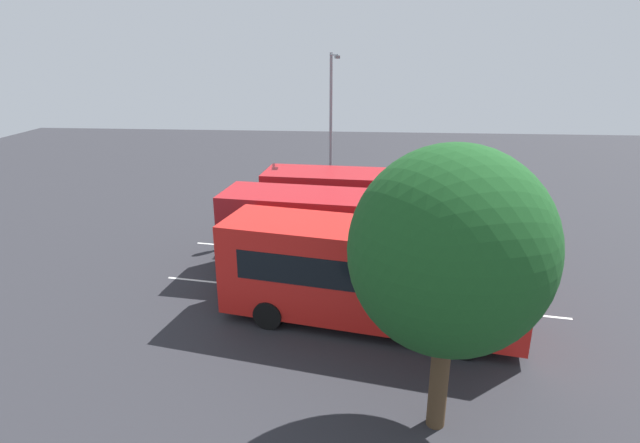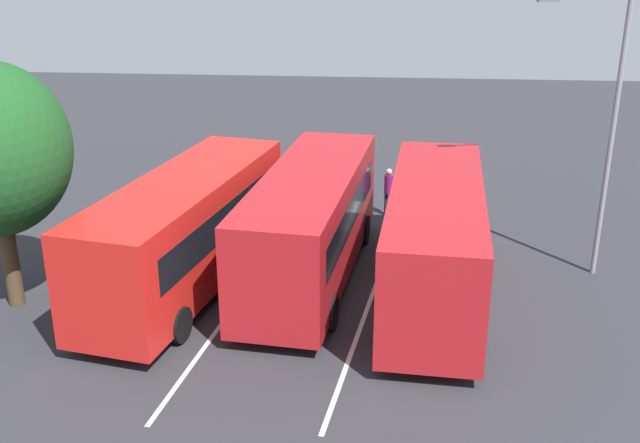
% 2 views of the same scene
% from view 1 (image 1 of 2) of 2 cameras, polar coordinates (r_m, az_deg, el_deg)
% --- Properties ---
extents(ground_plane, '(71.40, 71.40, 0.00)m').
position_cam_1_polar(ground_plane, '(20.29, 3.95, -6.04)').
color(ground_plane, '#2B2B30').
extents(bus_far_left, '(9.75, 3.23, 3.33)m').
position_cam_1_polar(bus_far_left, '(22.88, 5.59, 1.78)').
color(bus_far_left, '#AD191E').
rests_on(bus_far_left, ground).
extents(bus_center_left, '(9.81, 3.59, 3.33)m').
position_cam_1_polar(bus_center_left, '(19.47, 2.74, -1.31)').
color(bus_center_left, '#AD191E').
rests_on(bus_center_left, ground).
extents(bus_center_right, '(9.89, 4.34, 3.33)m').
position_cam_1_polar(bus_center_right, '(16.21, 5.58, -5.76)').
color(bus_center_right, red).
rests_on(bus_center_right, ground).
extents(pedestrian, '(0.41, 0.41, 1.83)m').
position_cam_1_polar(pedestrian, '(22.74, -11.31, -0.58)').
color(pedestrian, '#232833').
rests_on(pedestrian, ground).
extents(street_lamp, '(0.63, 2.68, 8.35)m').
position_cam_1_polar(street_lamp, '(26.97, 1.30, 11.02)').
color(street_lamp, gray).
rests_on(street_lamp, ground).
extents(depot_tree, '(4.43, 3.99, 6.84)m').
position_cam_1_polar(depot_tree, '(11.10, 14.57, -3.41)').
color(depot_tree, '#4C3823').
rests_on(depot_tree, ground).
extents(lane_stripe_outer_left, '(14.69, 2.14, 0.01)m').
position_cam_1_polar(lane_stripe_outer_left, '(21.98, 4.03, -3.97)').
color(lane_stripe_outer_left, silver).
rests_on(lane_stripe_outer_left, ground).
extents(lane_stripe_inner_left, '(14.69, 2.14, 0.01)m').
position_cam_1_polar(lane_stripe_inner_left, '(18.63, 3.87, -8.46)').
color(lane_stripe_inner_left, silver).
rests_on(lane_stripe_inner_left, ground).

